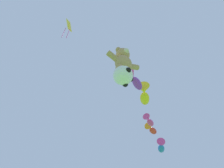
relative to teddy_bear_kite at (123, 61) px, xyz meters
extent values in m
ellipsoid|color=tan|center=(0.00, 0.01, -0.29)|extent=(1.02, 0.87, 1.25)
sphere|color=tan|center=(0.00, 0.01, 0.64)|extent=(0.86, 0.86, 0.86)
sphere|color=beige|center=(0.00, -0.36, 0.57)|extent=(0.36, 0.36, 0.36)
sphere|color=tan|center=(-0.31, 0.01, 0.97)|extent=(0.35, 0.35, 0.35)
cylinder|color=tan|center=(-0.74, 0.01, -0.07)|extent=(0.74, 0.33, 0.58)
sphere|color=tan|center=(-0.28, 0.01, -0.88)|extent=(0.46, 0.46, 0.46)
sphere|color=tan|center=(0.31, 0.01, 0.97)|extent=(0.35, 0.35, 0.35)
cylinder|color=tan|center=(0.74, 0.01, -0.07)|extent=(0.74, 0.33, 0.58)
sphere|color=tan|center=(0.28, 0.01, -0.88)|extent=(0.46, 0.46, 0.46)
sphere|color=white|center=(-0.30, -0.28, -1.82)|extent=(1.00, 1.00, 1.00)
sphere|color=black|center=(0.15, -0.28, -1.82)|extent=(0.28, 0.28, 0.28)
sphere|color=black|center=(-0.40, 0.03, -1.50)|extent=(0.28, 0.28, 0.28)
sphere|color=black|center=(-0.30, -0.73, -1.89)|extent=(0.28, 0.28, 0.28)
sphere|color=black|center=(-0.09, -0.12, -2.19)|extent=(0.28, 0.28, 0.28)
ellipsoid|color=purple|center=(2.94, 2.30, 1.84)|extent=(1.58, 1.29, 0.53)
cone|color=#E53F9E|center=(1.97, 1.72, 1.84)|extent=(1.10, 1.09, 0.78)
sphere|color=black|center=(3.34, 2.54, 1.98)|extent=(0.14, 0.14, 0.14)
ellipsoid|color=yellow|center=(4.92, 3.76, 2.31)|extent=(1.65, 1.72, 0.70)
cone|color=yellow|center=(4.12, 2.85, 2.31)|extent=(1.34, 1.33, 1.03)
sphere|color=black|center=(5.26, 4.13, 2.49)|extent=(0.18, 0.18, 0.18)
ellipsoid|color=#E53F9E|center=(6.67, 5.36, 1.29)|extent=(1.18, 1.00, 0.46)
cone|color=#E53F9E|center=(5.97, 4.94, 1.29)|extent=(0.84, 0.87, 0.67)
sphere|color=black|center=(6.96, 5.53, 1.41)|extent=(0.12, 0.12, 0.12)
ellipsoid|color=red|center=(8.83, 7.33, 2.17)|extent=(1.33, 1.09, 0.57)
cone|color=orange|center=(8.02, 6.95, 2.17)|extent=(0.93, 1.03, 0.84)
sphere|color=black|center=(9.17, 7.48, 2.32)|extent=(0.15, 0.15, 0.15)
ellipsoid|color=blue|center=(11.31, 8.99, 1.50)|extent=(1.61, 1.66, 0.62)
cone|color=#E53F9E|center=(10.48, 8.08, 1.50)|extent=(1.27, 1.26, 0.92)
sphere|color=black|center=(11.65, 9.36, 1.66)|extent=(0.16, 0.16, 0.16)
cube|color=yellow|center=(-3.52, 0.94, 2.62)|extent=(0.68, 0.74, 0.99)
cylinder|color=#E53F9E|center=(-3.64, 0.99, 1.59)|extent=(0.03, 0.13, 1.44)
cylinder|color=#E53F9E|center=(-3.39, 0.91, 1.57)|extent=(0.03, 0.19, 1.47)
camera|label=1|loc=(-3.60, -4.75, -8.48)|focal=28.00mm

